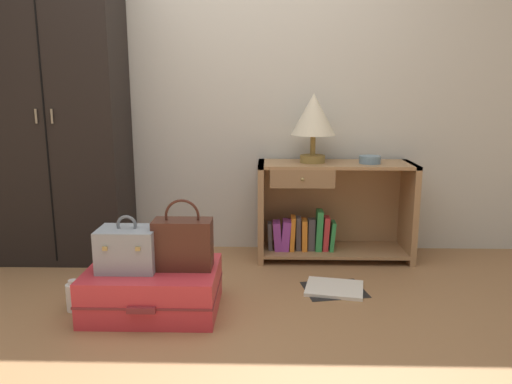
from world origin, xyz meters
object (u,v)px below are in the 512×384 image
at_px(table_lamp, 313,117).
at_px(open_book_on_floor, 334,288).
at_px(wardrobe, 60,114).
at_px(bowl, 370,160).
at_px(handbag, 183,243).
at_px(bookshelf, 328,211).
at_px(bottle, 74,296).
at_px(train_case, 128,249).
at_px(suitcase_large, 153,289).

bearing_deg(table_lamp, open_book_on_floor, -81.03).
bearing_deg(wardrobe, open_book_on_floor, -17.13).
distance_m(bowl, handbag, 1.45).
xyz_separation_m(bookshelf, bottle, (-1.45, -0.91, -0.25)).
distance_m(bookshelf, bottle, 1.73).
distance_m(bookshelf, handbag, 1.24).
relative_size(bookshelf, train_case, 3.54).
bearing_deg(suitcase_large, table_lamp, 44.30).
distance_m(bookshelf, suitcase_large, 1.38).
distance_m(bowl, open_book_on_floor, 0.93).
height_order(wardrobe, bowl, wardrobe).
relative_size(bookshelf, bottle, 6.18).
relative_size(suitcase_large, handbag, 1.86).
bearing_deg(bottle, open_book_on_floor, 12.15).
xyz_separation_m(train_case, handbag, (0.28, 0.03, 0.02)).
height_order(train_case, handbag, handbag).
distance_m(bookshelf, table_lamp, 0.66).
distance_m(wardrobe, suitcase_large, 1.46).
xyz_separation_m(bowl, open_book_on_floor, (-0.29, -0.56, -0.69)).
xyz_separation_m(bookshelf, bowl, (0.27, -0.04, 0.37)).
height_order(bookshelf, open_book_on_floor, bookshelf).
xyz_separation_m(table_lamp, suitcase_large, (-0.91, -0.89, -0.86)).
distance_m(bookshelf, bowl, 0.46).
height_order(bowl, bottle, bowl).
distance_m(wardrobe, bottle, 1.31).
distance_m(suitcase_large, train_case, 0.26).
bearing_deg(handbag, bowl, 36.97).
distance_m(handbag, open_book_on_floor, 0.96).
height_order(train_case, open_book_on_floor, train_case).
bearing_deg(bookshelf, open_book_on_floor, -92.04).
distance_m(bookshelf, open_book_on_floor, 0.68).
distance_m(wardrobe, bowl, 2.11).
xyz_separation_m(suitcase_large, train_case, (-0.12, -0.02, 0.23)).
xyz_separation_m(train_case, open_book_on_floor, (1.12, 0.32, -0.34)).
distance_m(table_lamp, bowl, 0.48).
bearing_deg(open_book_on_floor, wardrobe, 162.87).
bearing_deg(table_lamp, bottle, -146.07).
bearing_deg(bottle, wardrobe, 112.78).
relative_size(wardrobe, table_lamp, 4.31).
bearing_deg(wardrobe, bowl, 0.10).
xyz_separation_m(wardrobe, handbag, (0.96, -0.85, -0.62)).
height_order(handbag, bottle, handbag).
bearing_deg(train_case, bottle, 177.84).
height_order(wardrobe, train_case, wardrobe).
bearing_deg(table_lamp, suitcase_large, -135.70).
xyz_separation_m(suitcase_large, bottle, (-0.43, -0.01, -0.04)).
relative_size(bookshelf, bowl, 7.35).
height_order(table_lamp, bowl, table_lamp).
relative_size(wardrobe, suitcase_large, 2.89).
bearing_deg(train_case, wardrobe, 127.59).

